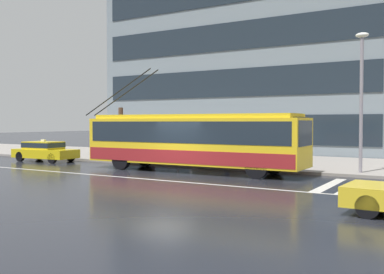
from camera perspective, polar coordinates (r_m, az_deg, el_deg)
ground_plane at (r=20.70m, az=-3.58°, el=-5.04°), size 160.00×160.00×0.00m
sidewalk_slab at (r=28.56m, az=6.75°, el=-2.98°), size 80.00×10.00×0.14m
crosswalk_stripe_edge_near at (r=18.65m, az=17.10°, el=-5.88°), size 0.44×4.40×0.01m
crosswalk_stripe_inner_a at (r=18.46m, az=19.83°, el=-5.99°), size 0.44×4.40×0.01m
crosswalk_stripe_center at (r=18.31m, az=22.61°, el=-6.09°), size 0.44×4.40×0.01m
lane_centre_line at (r=19.73m, az=-5.56°, el=-5.38°), size 72.00×0.14×0.01m
trolleybus at (r=22.58m, az=0.05°, el=-0.39°), size 12.68×2.63×5.34m
taxi_queued_behind_bus at (r=29.98m, az=-18.29°, el=-1.63°), size 4.32×1.94×1.39m
bus_shelter at (r=25.57m, az=3.01°, el=0.73°), size 4.21×1.78×2.42m
pedestrian_at_shelter at (r=24.22m, az=4.73°, el=0.28°), size 1.45×1.45×2.04m
pedestrian_approaching_curb at (r=26.70m, az=-4.87°, el=0.18°), size 1.34×1.34×1.94m
street_lamp at (r=22.32m, az=20.81°, el=5.65°), size 0.60×0.32×6.52m
street_tree_bare at (r=30.01m, az=-9.12°, el=0.77°), size 2.15×0.68×3.33m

